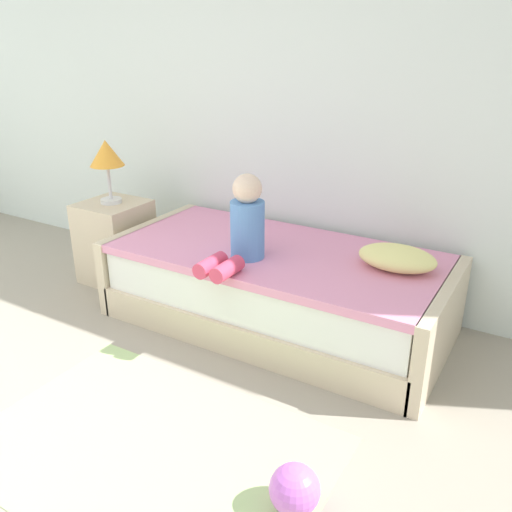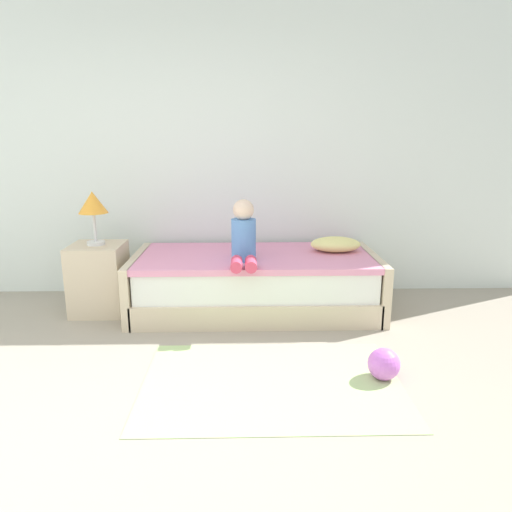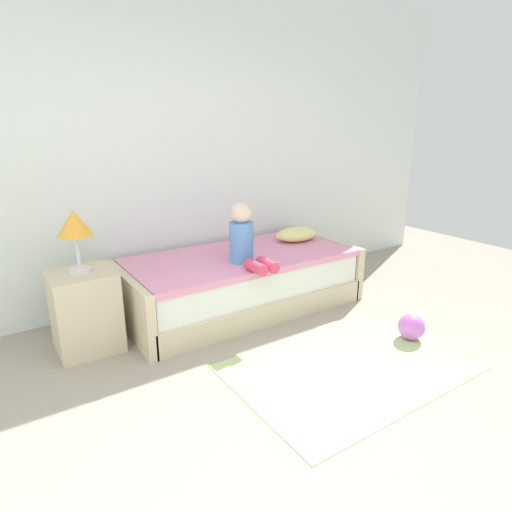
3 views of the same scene
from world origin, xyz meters
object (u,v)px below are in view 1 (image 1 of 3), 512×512
Objects in this scene: child_figure at (233,229)px; pillow at (204,229)px; nightstand at (475,310)px; toy_ball at (58,415)px; bed at (271,286)px; table_lamp at (488,210)px.

pillow is (-0.40, 0.33, -0.14)m from child_figure.
nightstand reaches higher than toy_ball.
pillow reaches higher than toy_ball.
nightstand is at bearing 43.16° from toy_ball.
bed is 1.35m from nightstand.
nightstand is 1.95m from pillow.
nightstand is at bearing 1.36° from bed.
child_figure is 1.16× the size of pillow.
child_figure reaches higher than nightstand.
nightstand is 1.18× the size of child_figure.
table_lamp is 0.88× the size of child_figure.
bed is 1.52m from table_lamp.
table_lamp is at bearing 0.00° from nightstand.
table_lamp reaches higher than pillow.
bed is 10.62× the size of toy_ball.
child_figure reaches higher than toy_ball.
table_lamp reaches higher than nightstand.
bed is 3.52× the size of nightstand.
table_lamp is 2.26× the size of toy_ball.
child_figure is 2.57× the size of toy_ball.
child_figure is at bearing -170.32° from nightstand.
pillow is (-1.93, 0.07, 0.26)m from nightstand.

